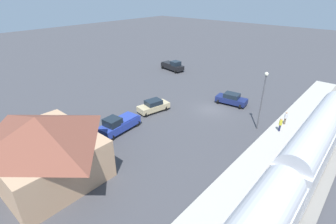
{
  "coord_description": "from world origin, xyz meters",
  "views": [
    {
      "loc": [
        -16.65,
        28.79,
        15.66
      ],
      "look_at": [
        2.92,
        6.19,
        1.0
      ],
      "focal_mm": 26.92,
      "sensor_mm": 36.0,
      "label": 1
    }
  ],
  "objects_px": {
    "sedan_navy": "(231,99)",
    "pickup_black": "(173,66)",
    "pedestrian_waiting_far": "(280,124)",
    "pedestrian_on_platform": "(286,117)",
    "station_building": "(42,146)",
    "sedan_tan": "(154,106)",
    "light_pole_near_platform": "(263,94)",
    "pickup_blue": "(119,124)"
  },
  "relations": [
    {
      "from": "station_building",
      "to": "pedestrian_on_platform",
      "type": "xyz_separation_m",
      "value": [
        -13.51,
        -23.88,
        -1.87
      ]
    },
    {
      "from": "pickup_black",
      "to": "light_pole_near_platform",
      "type": "relative_size",
      "value": 0.78
    },
    {
      "from": "sedan_tan",
      "to": "pickup_black",
      "type": "distance_m",
      "value": 20.29
    },
    {
      "from": "pickup_blue",
      "to": "sedan_navy",
      "type": "xyz_separation_m",
      "value": [
        -6.39,
        -16.17,
        -0.15
      ]
    },
    {
      "from": "sedan_navy",
      "to": "pedestrian_on_platform",
      "type": "bearing_deg",
      "value": 168.56
    },
    {
      "from": "pickup_blue",
      "to": "sedan_navy",
      "type": "relative_size",
      "value": 1.18
    },
    {
      "from": "pedestrian_waiting_far",
      "to": "pedestrian_on_platform",
      "type": "bearing_deg",
      "value": -87.06
    },
    {
      "from": "station_building",
      "to": "light_pole_near_platform",
      "type": "relative_size",
      "value": 1.45
    },
    {
      "from": "station_building",
      "to": "pedestrian_waiting_far",
      "type": "distance_m",
      "value": 25.68
    },
    {
      "from": "pickup_blue",
      "to": "light_pole_near_platform",
      "type": "distance_m",
      "value": 17.39
    },
    {
      "from": "pickup_blue",
      "to": "sedan_navy",
      "type": "distance_m",
      "value": 17.39
    },
    {
      "from": "pedestrian_waiting_far",
      "to": "pickup_black",
      "type": "distance_m",
      "value": 28.81
    },
    {
      "from": "sedan_tan",
      "to": "light_pole_near_platform",
      "type": "height_order",
      "value": "light_pole_near_platform"
    },
    {
      "from": "pickup_blue",
      "to": "sedan_navy",
      "type": "bearing_deg",
      "value": -111.57
    },
    {
      "from": "station_building",
      "to": "pickup_black",
      "type": "distance_m",
      "value": 35.71
    },
    {
      "from": "pedestrian_waiting_far",
      "to": "sedan_navy",
      "type": "bearing_deg",
      "value": -24.63
    },
    {
      "from": "pedestrian_waiting_far",
      "to": "light_pole_near_platform",
      "type": "xyz_separation_m",
      "value": [
        2.43,
        0.66,
        3.34
      ]
    },
    {
      "from": "pickup_blue",
      "to": "sedan_navy",
      "type": "height_order",
      "value": "pickup_blue"
    },
    {
      "from": "pedestrian_on_platform",
      "to": "pickup_blue",
      "type": "relative_size",
      "value": 0.31
    },
    {
      "from": "pedestrian_waiting_far",
      "to": "pickup_blue",
      "type": "xyz_separation_m",
      "value": [
        14.84,
        12.3,
        -0.25
      ]
    },
    {
      "from": "sedan_navy",
      "to": "pickup_black",
      "type": "xyz_separation_m",
      "value": [
        17.93,
        -7.73,
        0.15
      ]
    },
    {
      "from": "pickup_black",
      "to": "pickup_blue",
      "type": "bearing_deg",
      "value": 115.77
    },
    {
      "from": "station_building",
      "to": "sedan_tan",
      "type": "relative_size",
      "value": 2.21
    },
    {
      "from": "station_building",
      "to": "light_pole_near_platform",
      "type": "height_order",
      "value": "light_pole_near_platform"
    },
    {
      "from": "pedestrian_waiting_far",
      "to": "pickup_blue",
      "type": "distance_m",
      "value": 19.27
    },
    {
      "from": "station_building",
      "to": "light_pole_near_platform",
      "type": "distance_m",
      "value": 23.87
    },
    {
      "from": "sedan_tan",
      "to": "sedan_navy",
      "type": "bearing_deg",
      "value": -126.93
    },
    {
      "from": "pedestrian_waiting_far",
      "to": "pickup_blue",
      "type": "bearing_deg",
      "value": 39.65
    },
    {
      "from": "pedestrian_waiting_far",
      "to": "sedan_navy",
      "type": "distance_m",
      "value": 9.3
    },
    {
      "from": "station_building",
      "to": "pickup_blue",
      "type": "relative_size",
      "value": 1.91
    },
    {
      "from": "station_building",
      "to": "pickup_blue",
      "type": "bearing_deg",
      "value": -82.65
    },
    {
      "from": "sedan_tan",
      "to": "sedan_navy",
      "type": "relative_size",
      "value": 1.02
    },
    {
      "from": "station_building",
      "to": "sedan_tan",
      "type": "xyz_separation_m",
      "value": [
        1.9,
        -16.14,
        -2.27
      ]
    },
    {
      "from": "light_pole_near_platform",
      "to": "pickup_blue",
      "type": "bearing_deg",
      "value": 43.16
    },
    {
      "from": "pedestrian_on_platform",
      "to": "light_pole_near_platform",
      "type": "xyz_separation_m",
      "value": [
        2.31,
        2.84,
        3.34
      ]
    },
    {
      "from": "station_building",
      "to": "pickup_black",
      "type": "relative_size",
      "value": 1.87
    },
    {
      "from": "sedan_navy",
      "to": "light_pole_near_platform",
      "type": "relative_size",
      "value": 0.65
    },
    {
      "from": "pedestrian_on_platform",
      "to": "sedan_tan",
      "type": "xyz_separation_m",
      "value": [
        15.41,
        7.73,
        -0.4
      ]
    },
    {
      "from": "pedestrian_waiting_far",
      "to": "light_pole_near_platform",
      "type": "relative_size",
      "value": 0.23
    },
    {
      "from": "pickup_blue",
      "to": "pickup_black",
      "type": "distance_m",
      "value": 26.53
    },
    {
      "from": "sedan_tan",
      "to": "pickup_blue",
      "type": "bearing_deg",
      "value": 95.83
    },
    {
      "from": "pedestrian_waiting_far",
      "to": "pickup_black",
      "type": "relative_size",
      "value": 0.3
    }
  ]
}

